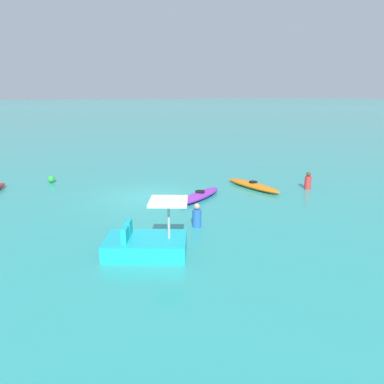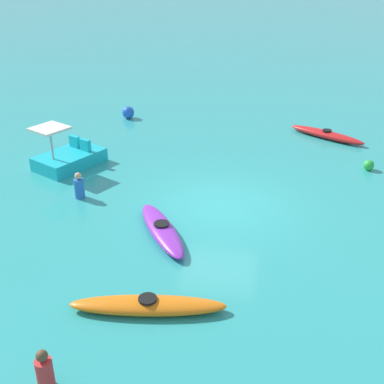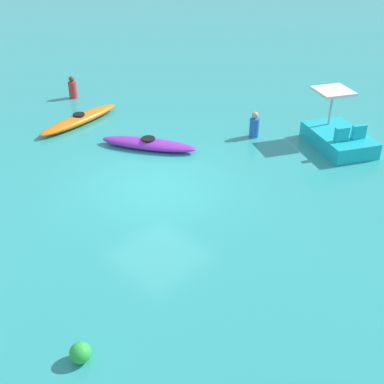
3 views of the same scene
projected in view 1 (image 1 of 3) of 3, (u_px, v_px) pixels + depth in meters
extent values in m
plane|color=teal|center=(148.00, 197.00, 16.85)|extent=(600.00, 600.00, 0.00)
ellipsoid|color=orange|center=(253.00, 185.00, 18.25)|extent=(1.17, 3.56, 0.32)
cylinder|color=black|center=(253.00, 182.00, 18.20)|extent=(0.48, 0.48, 0.05)
ellipsoid|color=purple|center=(200.00, 195.00, 16.45)|extent=(3.06, 2.20, 0.32)
cylinder|color=black|center=(200.00, 191.00, 16.41)|extent=(0.60, 0.60, 0.05)
cube|color=#19B7C6|center=(146.00, 246.00, 10.78)|extent=(2.82, 2.44, 0.50)
cube|color=#19B7C6|center=(129.00, 227.00, 10.96)|extent=(0.35, 0.46, 0.44)
cube|color=#19B7C6|center=(125.00, 235.00, 10.38)|extent=(0.35, 0.46, 0.44)
cylinder|color=#B2B2B7|center=(169.00, 221.00, 10.56)|extent=(0.08, 0.08, 1.10)
cube|color=silver|center=(168.00, 201.00, 10.41)|extent=(1.49, 1.49, 0.08)
sphere|color=green|center=(51.00, 179.00, 19.47)|extent=(0.39, 0.39, 0.39)
cylinder|color=blue|center=(197.00, 218.00, 12.95)|extent=(0.39, 0.39, 0.65)
sphere|color=tan|center=(197.00, 206.00, 12.83)|extent=(0.22, 0.22, 0.22)
cylinder|color=red|center=(308.00, 183.00, 18.11)|extent=(0.39, 0.39, 0.65)
sphere|color=brown|center=(309.00, 174.00, 18.00)|extent=(0.22, 0.22, 0.22)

